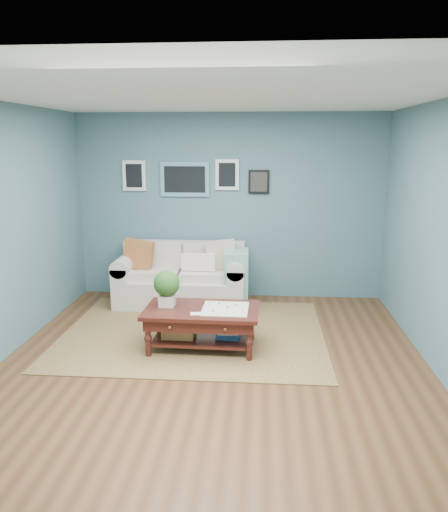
# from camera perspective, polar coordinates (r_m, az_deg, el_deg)

# --- Properties ---
(room_shell) EXTENTS (5.00, 5.02, 2.70)m
(room_shell) POSITION_cam_1_polar(r_m,az_deg,el_deg) (4.97, -1.45, 2.22)
(room_shell) COLOR brown
(room_shell) RESTS_ON ground
(area_rug) EXTENTS (3.13, 2.51, 0.01)m
(area_rug) POSITION_cam_1_polar(r_m,az_deg,el_deg) (6.17, -3.47, -8.75)
(area_rug) COLOR brown
(area_rug) RESTS_ON ground
(loveseat) EXTENTS (1.87, 0.85, 0.96)m
(loveseat) POSITION_cam_1_polar(r_m,az_deg,el_deg) (7.16, -4.22, -2.44)
(loveseat) COLOR beige
(loveseat) RESTS_ON ground
(coffee_table) EXTENTS (1.28, 0.76, 0.88)m
(coffee_table) POSITION_cam_1_polar(r_m,az_deg,el_deg) (5.62, -3.23, -6.74)
(coffee_table) COLOR black
(coffee_table) RESTS_ON ground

